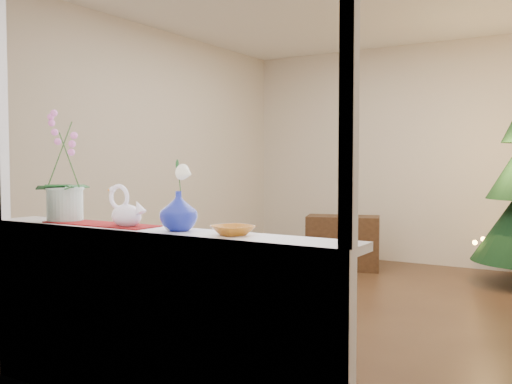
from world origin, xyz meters
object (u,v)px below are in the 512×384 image
amber_dish (233,231)px  side_table (343,242)px  blue_vase (179,208)px  orchid_pot (64,165)px  swan (126,207)px  paperweight (171,225)px

amber_dish → side_table: 4.25m
blue_vase → orchid_pot: bearing=179.2°
orchid_pot → amber_dish: (1.15, -0.02, -0.30)m
swan → amber_dish: size_ratio=1.55×
swan → amber_dish: (0.66, 0.01, -0.08)m
side_table → orchid_pot: bearing=-108.5°
orchid_pot → amber_dish: orchid_pot is taller
orchid_pot → side_table: (0.00, 4.02, -0.92)m
paperweight → blue_vase: bearing=65.7°
orchid_pot → side_table: orchid_pot is taller
swan → paperweight: bearing=1.8°
blue_vase → amber_dish: (0.32, -0.01, -0.09)m
blue_vase → paperweight: size_ratio=3.55×
paperweight → orchid_pot: bearing=176.5°
blue_vase → side_table: 4.18m
orchid_pot → swan: (0.50, -0.02, -0.21)m
side_table → blue_vase: bearing=-96.8°
paperweight → side_table: (-0.81, 4.07, -0.64)m
orchid_pot → amber_dish: bearing=-0.8°
swan → orchid_pot: bearing=-176.5°
paperweight → side_table: bearing=101.3°
swan → side_table: swan is taller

